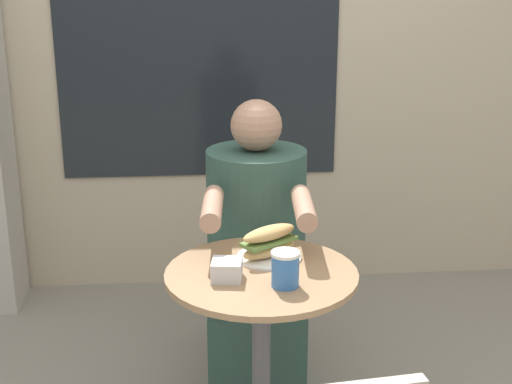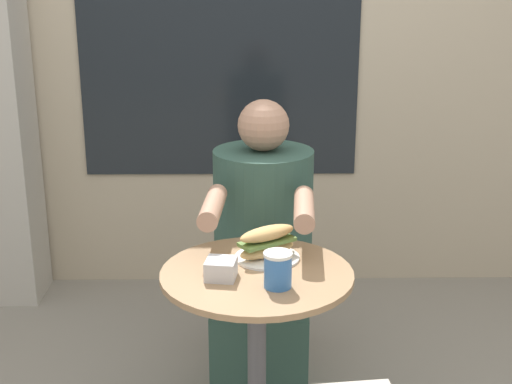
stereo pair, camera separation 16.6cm
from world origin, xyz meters
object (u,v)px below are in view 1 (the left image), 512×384
(cafe_table, at_px, (261,332))
(diner_chair, at_px, (251,239))
(drink_cup, at_px, (285,269))
(sandwich_on_plate, at_px, (269,244))
(seated_diner, at_px, (256,275))

(cafe_table, height_order, diner_chair, diner_chair)
(diner_chair, xyz_separation_m, drink_cup, (0.02, -0.96, 0.28))
(cafe_table, relative_size, sandwich_on_plate, 3.53)
(cafe_table, xyz_separation_m, sandwich_on_plate, (0.03, 0.11, 0.26))
(diner_chair, xyz_separation_m, seated_diner, (-0.01, -0.35, -0.01))
(diner_chair, bearing_deg, cafe_table, 91.54)
(diner_chair, distance_m, seated_diner, 0.35)
(seated_diner, relative_size, sandwich_on_plate, 5.62)
(cafe_table, distance_m, seated_diner, 0.50)
(cafe_table, xyz_separation_m, diner_chair, (0.04, 0.85, -0.01))
(cafe_table, bearing_deg, seated_diner, 86.62)
(seated_diner, xyz_separation_m, sandwich_on_plate, (0.01, -0.40, 0.28))
(seated_diner, bearing_deg, diner_chair, -87.38)
(diner_chair, bearing_deg, sandwich_on_plate, 93.85)
(cafe_table, height_order, sandwich_on_plate, sandwich_on_plate)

